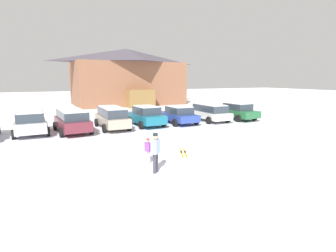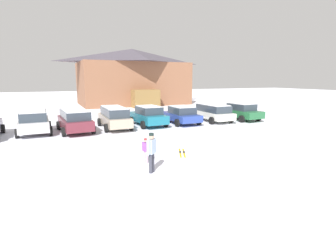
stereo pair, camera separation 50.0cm
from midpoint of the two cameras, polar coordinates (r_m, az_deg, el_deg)
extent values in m
plane|color=white|center=(10.99, 20.47, -10.90)|extent=(160.00, 160.00, 0.00)
cube|color=brown|center=(41.02, -9.22, 9.08)|extent=(15.82, 10.06, 6.19)
pyramid|color=#46404A|center=(41.15, -9.39, 14.83)|extent=(16.44, 10.68, 2.07)
cube|color=olive|center=(35.74, -6.35, 5.95)|extent=(3.66, 1.92, 2.40)
cube|color=silver|center=(20.78, -28.35, 0.22)|extent=(2.09, 4.19, 0.70)
cube|color=#2D3842|center=(20.61, -28.50, 1.94)|extent=(1.82, 3.20, 0.59)
cube|color=white|center=(20.57, -28.58, 2.83)|extent=(1.69, 3.04, 0.06)
cylinder|color=black|center=(22.13, -30.88, -0.38)|extent=(0.25, 0.65, 0.64)
cylinder|color=black|center=(22.09, -25.64, 0.06)|extent=(0.25, 0.65, 0.64)
cylinder|color=black|center=(19.62, -31.23, -1.60)|extent=(0.25, 0.65, 0.64)
cylinder|color=black|center=(19.59, -25.32, -1.11)|extent=(0.25, 0.65, 0.64)
cube|color=maroon|center=(20.33, -20.80, 0.58)|extent=(2.31, 4.80, 0.69)
cube|color=#2D3842|center=(20.15, -20.86, 2.32)|extent=(1.98, 3.67, 0.58)
cube|color=white|center=(20.11, -20.92, 3.22)|extent=(1.85, 3.48, 0.06)
cylinder|color=black|center=(21.64, -24.00, -0.01)|extent=(0.29, 0.66, 0.64)
cylinder|color=black|center=(21.96, -18.88, 0.46)|extent=(0.29, 0.66, 0.64)
cylinder|color=black|center=(18.84, -22.90, -1.35)|extent=(0.29, 0.66, 0.64)
cylinder|color=black|center=(19.20, -17.05, -0.78)|extent=(0.29, 0.66, 0.64)
cube|color=tan|center=(20.96, -12.79, 1.25)|extent=(1.81, 4.77, 0.68)
cube|color=#2D3842|center=(20.78, -12.80, 3.00)|extent=(1.58, 3.63, 0.63)
cube|color=white|center=(20.74, -12.84, 3.95)|extent=(1.47, 3.45, 0.06)
cylinder|color=black|center=(22.25, -15.95, 0.74)|extent=(0.23, 0.64, 0.64)
cylinder|color=black|center=(22.64, -11.35, 1.10)|extent=(0.23, 0.64, 0.64)
cylinder|color=black|center=(19.40, -14.39, -0.54)|extent=(0.23, 0.64, 0.64)
cylinder|color=black|center=(19.85, -9.17, -0.11)|extent=(0.23, 0.64, 0.64)
cube|color=#1A6E87|center=(21.81, -5.58, 1.79)|extent=(2.20, 4.34, 0.67)
cube|color=#2D3842|center=(21.54, -5.37, 3.40)|extent=(1.81, 2.31, 0.61)
cube|color=white|center=(21.50, -5.39, 4.28)|extent=(1.69, 2.19, 0.06)
cylinder|color=black|center=(22.68, -9.20, 1.18)|extent=(0.27, 0.66, 0.64)
cylinder|color=black|center=(23.44, -4.66, 1.57)|extent=(0.27, 0.66, 0.64)
cylinder|color=black|center=(20.30, -6.60, 0.19)|extent=(0.27, 0.66, 0.64)
cylinder|color=black|center=(21.15, -1.65, 0.65)|extent=(0.27, 0.66, 0.64)
cube|color=#2A439C|center=(22.83, 1.56, 2.09)|extent=(2.06, 4.34, 0.56)
cube|color=#2D3842|center=(22.57, 1.83, 3.46)|extent=(1.76, 2.28, 0.59)
cube|color=white|center=(22.54, 1.84, 4.28)|extent=(1.64, 2.17, 0.06)
cylinder|color=black|center=(23.59, -2.16, 1.65)|extent=(0.24, 0.65, 0.64)
cylinder|color=black|center=(24.51, 2.17, 1.98)|extent=(0.24, 0.65, 0.64)
cylinder|color=black|center=(21.25, 0.86, 0.70)|extent=(0.24, 0.65, 0.64)
cylinder|color=black|center=(22.27, 5.50, 1.10)|extent=(0.24, 0.65, 0.64)
cube|color=white|center=(24.34, 8.39, 2.51)|extent=(1.97, 4.52, 0.58)
cube|color=#2D3842|center=(24.20, 8.54, 3.88)|extent=(1.72, 3.44, 0.61)
cube|color=white|center=(24.16, 8.56, 4.67)|extent=(1.61, 3.27, 0.06)
cylinder|color=black|center=(25.00, 4.67, 2.12)|extent=(0.24, 0.65, 0.64)
cylinder|color=black|center=(26.08, 8.46, 2.38)|extent=(0.24, 0.65, 0.64)
cylinder|color=black|center=(22.69, 8.26, 1.21)|extent=(0.24, 0.65, 0.64)
cylinder|color=black|center=(23.88, 12.24, 1.53)|extent=(0.24, 0.65, 0.64)
cube|color=#25663A|center=(25.96, 13.98, 2.85)|extent=(2.18, 4.70, 0.63)
cube|color=#2D3842|center=(25.73, 14.38, 4.13)|extent=(1.80, 2.49, 0.59)
cube|color=white|center=(25.70, 14.41, 4.85)|extent=(1.68, 2.36, 0.06)
cylinder|color=black|center=(26.41, 10.25, 2.42)|extent=(0.26, 0.65, 0.64)
cylinder|color=black|center=(27.72, 13.50, 2.67)|extent=(0.26, 0.65, 0.64)
cylinder|color=black|center=(24.30, 14.46, 1.59)|extent=(0.26, 0.65, 0.64)
cylinder|color=black|center=(25.71, 17.74, 1.88)|extent=(0.26, 0.65, 0.64)
cylinder|color=#E3A8C4|center=(12.23, -5.73, -6.72)|extent=(0.10, 0.10, 0.57)
cylinder|color=#E3A8C4|center=(12.15, -5.30, -6.83)|extent=(0.10, 0.10, 0.57)
cube|color=purple|center=(12.05, -5.55, -4.56)|extent=(0.28, 0.32, 0.40)
cylinder|color=purple|center=(12.17, -6.16, -4.37)|extent=(0.08, 0.08, 0.38)
cylinder|color=purple|center=(11.93, -4.93, -4.65)|extent=(0.08, 0.08, 0.38)
sphere|color=tan|center=(11.99, -5.58, -3.28)|extent=(0.15, 0.15, 0.15)
cylinder|color=#B42B2D|center=(11.97, -5.58, -2.92)|extent=(0.14, 0.14, 0.07)
cylinder|color=#3A3B48|center=(11.04, -3.84, -7.91)|extent=(0.15, 0.15, 0.82)
cylinder|color=#3A3B48|center=(10.88, -4.25, -8.18)|extent=(0.15, 0.15, 0.82)
cube|color=#A7C0E4|center=(10.76, -4.09, -4.50)|extent=(0.46, 0.45, 0.58)
cylinder|color=#A7C0E4|center=(10.98, -3.52, -4.11)|extent=(0.11, 0.11, 0.55)
cylinder|color=#A7C0E4|center=(10.54, -4.69, -4.75)|extent=(0.11, 0.11, 0.55)
sphere|color=tan|center=(10.67, -4.12, -2.45)|extent=(0.21, 0.21, 0.21)
cylinder|color=#1A2927|center=(10.64, -4.13, -1.86)|extent=(0.20, 0.20, 0.10)
cube|color=gold|center=(13.84, 2.73, -5.84)|extent=(0.72, 1.55, 0.02)
cube|color=black|center=(13.88, 2.71, -5.63)|extent=(0.15, 0.22, 0.06)
cube|color=gold|center=(13.83, 1.90, -5.85)|extent=(0.72, 1.55, 0.02)
cube|color=black|center=(13.87, 1.88, -5.64)|extent=(0.15, 0.22, 0.06)
camera|label=1|loc=(0.25, -90.92, -0.17)|focal=28.00mm
camera|label=2|loc=(0.25, 89.08, 0.17)|focal=28.00mm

